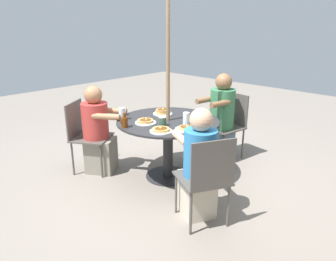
{
  "coord_description": "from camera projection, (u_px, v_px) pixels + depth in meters",
  "views": [
    {
      "loc": [
        2.59,
        2.49,
        1.81
      ],
      "look_at": [
        0.0,
        0.0,
        0.59
      ],
      "focal_mm": 35.0,
      "sensor_mm": 36.0,
      "label": 1
    }
  ],
  "objects": [
    {
      "name": "ground_plane",
      "position": [
        168.0,
        176.0,
        3.98
      ],
      "size": [
        12.0,
        12.0,
        0.0
      ],
      "primitive_type": "plane",
      "color": "gray"
    },
    {
      "name": "patio_table",
      "position": [
        168.0,
        133.0,
        3.81
      ],
      "size": [
        1.18,
        1.18,
        0.71
      ],
      "color": "#28282B",
      "rests_on": "ground"
    },
    {
      "name": "umbrella_pole",
      "position": [
        168.0,
        77.0,
        3.6
      ],
      "size": [
        0.04,
        0.04,
        2.41
      ],
      "primitive_type": "cylinder",
      "color": "#846B4C",
      "rests_on": "ground"
    },
    {
      "name": "patio_chair_north",
      "position": [
        206.0,
        176.0,
        2.89
      ],
      "size": [
        0.58,
        0.58,
        0.87
      ],
      "rotation": [
        0.0,
        0.0,
        -3.61
      ],
      "color": "#514C47",
      "rests_on": "ground"
    },
    {
      "name": "diner_north",
      "position": [
        199.0,
        167.0,
        3.04
      ],
      "size": [
        0.47,
        0.54,
        1.08
      ],
      "rotation": [
        0.0,
        0.0,
        -3.61
      ],
      "color": "beige",
      "rests_on": "ground"
    },
    {
      "name": "patio_chair_east",
      "position": [
        229.0,
        122.0,
        4.43
      ],
      "size": [
        0.49,
        0.49,
        0.87
      ],
      "rotation": [
        0.0,
        0.0,
        -1.72
      ],
      "color": "#514C47",
      "rests_on": "ground"
    },
    {
      "name": "diner_east",
      "position": [
        220.0,
        121.0,
        4.32
      ],
      "size": [
        0.51,
        0.38,
        1.16
      ],
      "rotation": [
        0.0,
        0.0,
        -1.72
      ],
      "color": "slate",
      "rests_on": "ground"
    },
    {
      "name": "patio_chair_south",
      "position": [
        85.0,
        132.0,
        4.02
      ],
      "size": [
        0.6,
        0.6,
        0.87
      ],
      "rotation": [
        0.0,
        0.0,
        0.57
      ],
      "color": "#514C47",
      "rests_on": "ground"
    },
    {
      "name": "diner_south",
      "position": [
        98.0,
        133.0,
        3.98
      ],
      "size": [
        0.52,
        0.57,
        1.08
      ],
      "rotation": [
        0.0,
        0.0,
        0.57
      ],
      "color": "gray",
      "rests_on": "ground"
    },
    {
      "name": "pancake_plate_a",
      "position": [
        163.0,
        112.0,
        3.99
      ],
      "size": [
        0.24,
        0.24,
        0.07
      ],
      "color": "white",
      "rests_on": "patio_table"
    },
    {
      "name": "pancake_plate_b",
      "position": [
        186.0,
        128.0,
        3.42
      ],
      "size": [
        0.24,
        0.24,
        0.05
      ],
      "color": "white",
      "rests_on": "patio_table"
    },
    {
      "name": "pancake_plate_c",
      "position": [
        200.0,
        120.0,
        3.67
      ],
      "size": [
        0.24,
        0.24,
        0.06
      ],
      "color": "white",
      "rests_on": "patio_table"
    },
    {
      "name": "pancake_plate_d",
      "position": [
        145.0,
        122.0,
        3.64
      ],
      "size": [
        0.24,
        0.24,
        0.05
      ],
      "color": "white",
      "rests_on": "patio_table"
    },
    {
      "name": "pancake_plate_e",
      "position": [
        161.0,
        130.0,
        3.36
      ],
      "size": [
        0.24,
        0.24,
        0.05
      ],
      "color": "white",
      "rests_on": "patio_table"
    },
    {
      "name": "syrup_bottle",
      "position": [
        125.0,
        122.0,
        3.49
      ],
      "size": [
        0.1,
        0.07,
        0.16
      ],
      "color": "#602D0F",
      "rests_on": "patio_table"
    },
    {
      "name": "coffee_cup",
      "position": [
        162.0,
        121.0,
        3.54
      ],
      "size": [
        0.08,
        0.08,
        0.1
      ],
      "color": "#33513D",
      "rests_on": "patio_table"
    },
    {
      "name": "drinking_glass_a",
      "position": [
        186.0,
        118.0,
        3.59
      ],
      "size": [
        0.07,
        0.07,
        0.13
      ],
      "primitive_type": "cylinder",
      "color": "silver",
      "rests_on": "patio_table"
    },
    {
      "name": "drinking_glass_b",
      "position": [
        122.0,
        114.0,
        3.76
      ],
      "size": [
        0.08,
        0.08,
        0.14
      ],
      "primitive_type": "cylinder",
      "color": "silver",
      "rests_on": "patio_table"
    }
  ]
}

